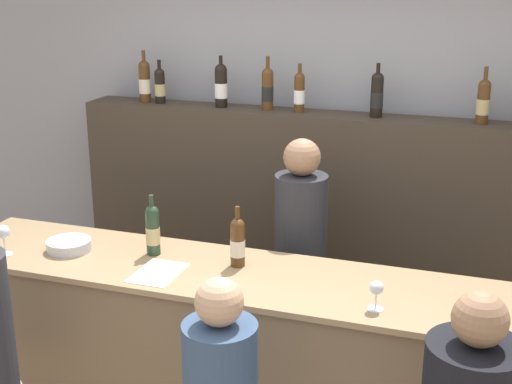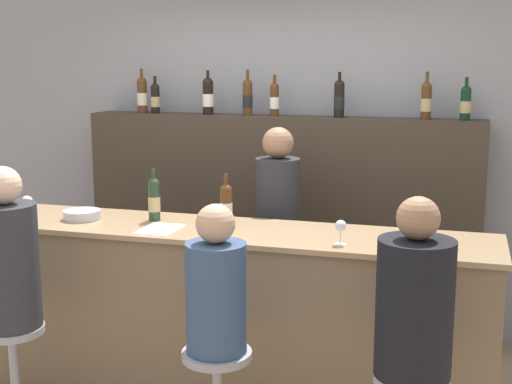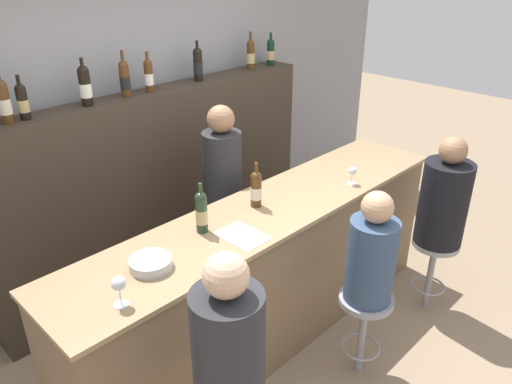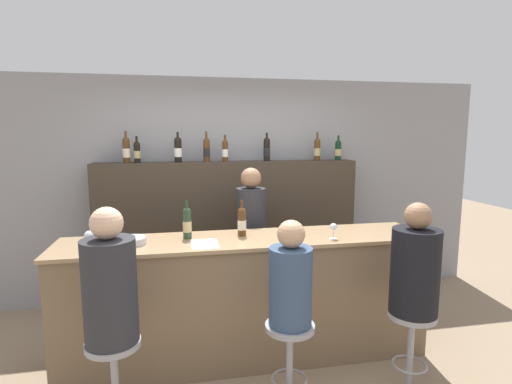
{
  "view_description": "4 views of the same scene",
  "coord_description": "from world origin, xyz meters",
  "px_view_note": "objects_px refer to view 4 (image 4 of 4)",
  "views": [
    {
      "loc": [
        1.12,
        -2.7,
        2.51
      ],
      "look_at": [
        0.07,
        0.36,
        1.49
      ],
      "focal_mm": 50.0,
      "sensor_mm": 36.0,
      "label": 1
    },
    {
      "loc": [
        1.32,
        -3.56,
        2.06
      ],
      "look_at": [
        0.16,
        0.36,
        1.3
      ],
      "focal_mm": 50.0,
      "sensor_mm": 36.0,
      "label": 2
    },
    {
      "loc": [
        -2.15,
        -1.69,
        2.64
      ],
      "look_at": [
        -0.17,
        0.25,
        1.28
      ],
      "focal_mm": 35.0,
      "sensor_mm": 36.0,
      "label": 3
    },
    {
      "loc": [
        -0.57,
        -2.95,
        1.95
      ],
      "look_at": [
        0.06,
        0.23,
        1.48
      ],
      "focal_mm": 28.0,
      "sensor_mm": 36.0,
      "label": 4
    }
  ],
  "objects_px": {
    "wine_bottle_backbar_5": "(267,149)",
    "bar_stool_left": "(114,361)",
    "wine_bottle_backbar_1": "(137,152)",
    "bartender": "(251,252)",
    "bar_stool_middle": "(290,343)",
    "wine_bottle_backbar_7": "(338,150)",
    "guest_seated_right": "(415,267)",
    "wine_bottle_backbar_6": "(317,149)",
    "metal_bowl": "(131,241)",
    "wine_bottle_backbar_2": "(178,149)",
    "guest_seated_middle": "(291,280)",
    "wine_bottle_backbar_0": "(126,150)",
    "wine_bottle_backbar_4": "(225,150)",
    "wine_bottle_counter_0": "(187,223)",
    "bar_stool_right": "(411,330)",
    "wine_bottle_backbar_3": "(207,150)",
    "guest_seated_left": "(110,284)",
    "wine_bottle_counter_1": "(242,221)",
    "wine_glass_0": "(89,237)"
  },
  "relations": [
    {
      "from": "wine_bottle_backbar_1",
      "to": "wine_bottle_backbar_4",
      "type": "xyz_separation_m",
      "value": [
        0.95,
        0.0,
        0.01
      ]
    },
    {
      "from": "wine_bottle_backbar_4",
      "to": "wine_bottle_backbar_5",
      "type": "relative_size",
      "value": 0.93
    },
    {
      "from": "bar_stool_middle",
      "to": "bar_stool_left",
      "type": "bearing_deg",
      "value": 180.0
    },
    {
      "from": "wine_bottle_backbar_6",
      "to": "wine_bottle_backbar_7",
      "type": "bearing_deg",
      "value": 0.0
    },
    {
      "from": "wine_bottle_backbar_6",
      "to": "bar_stool_left",
      "type": "xyz_separation_m",
      "value": [
        -2.06,
        -1.91,
        -1.3
      ]
    },
    {
      "from": "wine_glass_0",
      "to": "bar_stool_left",
      "type": "distance_m",
      "value": 0.91
    },
    {
      "from": "metal_bowl",
      "to": "wine_bottle_counter_1",
      "type": "bearing_deg",
      "value": 6.25
    },
    {
      "from": "metal_bowl",
      "to": "guest_seated_middle",
      "type": "height_order",
      "value": "guest_seated_middle"
    },
    {
      "from": "wine_bottle_backbar_1",
      "to": "wine_bottle_backbar_3",
      "type": "bearing_deg",
      "value": 0.0
    },
    {
      "from": "wine_bottle_backbar_2",
      "to": "wine_bottle_backbar_3",
      "type": "distance_m",
      "value": 0.31
    },
    {
      "from": "wine_bottle_counter_0",
      "to": "wine_bottle_backbar_2",
      "type": "xyz_separation_m",
      "value": [
        -0.06,
        1.13,
        0.58
      ]
    },
    {
      "from": "wine_bottle_backbar_3",
      "to": "wine_bottle_backbar_1",
      "type": "bearing_deg",
      "value": 180.0
    },
    {
      "from": "wine_bottle_backbar_3",
      "to": "wine_bottle_backbar_7",
      "type": "xyz_separation_m",
      "value": [
        1.55,
        0.0,
        -0.02
      ]
    },
    {
      "from": "wine_bottle_backbar_1",
      "to": "bar_stool_middle",
      "type": "height_order",
      "value": "wine_bottle_backbar_1"
    },
    {
      "from": "wine_bottle_backbar_4",
      "to": "bar_stool_right",
      "type": "bearing_deg",
      "value": -58.39
    },
    {
      "from": "guest_seated_left",
      "to": "bar_stool_middle",
      "type": "height_order",
      "value": "guest_seated_left"
    },
    {
      "from": "wine_bottle_backbar_7",
      "to": "bar_stool_middle",
      "type": "height_order",
      "value": "wine_bottle_backbar_7"
    },
    {
      "from": "guest_seated_right",
      "to": "wine_bottle_backbar_2",
      "type": "bearing_deg",
      "value": 131.55
    },
    {
      "from": "wine_bottle_counter_0",
      "to": "wine_bottle_backbar_5",
      "type": "distance_m",
      "value": 1.58
    },
    {
      "from": "wine_bottle_counter_1",
      "to": "wine_bottle_backbar_2",
      "type": "xyz_separation_m",
      "value": [
        -0.52,
        1.13,
        0.58
      ]
    },
    {
      "from": "wine_bottle_backbar_1",
      "to": "guest_seated_right",
      "type": "distance_m",
      "value": 2.97
    },
    {
      "from": "bar_stool_left",
      "to": "guest_seated_middle",
      "type": "distance_m",
      "value": 1.28
    },
    {
      "from": "wine_bottle_backbar_3",
      "to": "wine_glass_0",
      "type": "distance_m",
      "value": 1.8
    },
    {
      "from": "wine_glass_0",
      "to": "wine_bottle_backbar_1",
      "type": "bearing_deg",
      "value": 80.18
    },
    {
      "from": "metal_bowl",
      "to": "wine_bottle_backbar_4",
      "type": "bearing_deg",
      "value": 53.52
    },
    {
      "from": "guest_seated_middle",
      "to": "wine_bottle_backbar_3",
      "type": "bearing_deg",
      "value": 102.56
    },
    {
      "from": "wine_bottle_backbar_0",
      "to": "wine_bottle_backbar_4",
      "type": "height_order",
      "value": "wine_bottle_backbar_0"
    },
    {
      "from": "wine_bottle_backbar_1",
      "to": "bar_stool_right",
      "type": "height_order",
      "value": "wine_bottle_backbar_1"
    },
    {
      "from": "wine_bottle_backbar_2",
      "to": "guest_seated_middle",
      "type": "distance_m",
      "value": 2.22
    },
    {
      "from": "guest_seated_middle",
      "to": "guest_seated_right",
      "type": "xyz_separation_m",
      "value": [
        0.96,
        -0.0,
        0.03
      ]
    },
    {
      "from": "wine_glass_0",
      "to": "guest_seated_middle",
      "type": "distance_m",
      "value": 1.53
    },
    {
      "from": "wine_bottle_backbar_7",
      "to": "metal_bowl",
      "type": "bearing_deg",
      "value": -151.42
    },
    {
      "from": "wine_bottle_backbar_0",
      "to": "wine_bottle_backbar_2",
      "type": "bearing_deg",
      "value": -0.0
    },
    {
      "from": "wine_bottle_counter_0",
      "to": "bar_stool_right",
      "type": "xyz_separation_m",
      "value": [
        1.64,
        -0.78,
        -0.73
      ]
    },
    {
      "from": "wine_bottle_backbar_5",
      "to": "bartender",
      "type": "relative_size",
      "value": 0.2
    },
    {
      "from": "wine_bottle_backbar_5",
      "to": "bar_stool_left",
      "type": "bearing_deg",
      "value": -127.2
    },
    {
      "from": "wine_bottle_backbar_2",
      "to": "wine_bottle_counter_1",
      "type": "bearing_deg",
      "value": -65.1
    },
    {
      "from": "bar_stool_left",
      "to": "wine_bottle_backbar_6",
      "type": "bearing_deg",
      "value": 42.9
    },
    {
      "from": "wine_bottle_backbar_3",
      "to": "bartender",
      "type": "relative_size",
      "value": 0.21
    },
    {
      "from": "wine_bottle_counter_1",
      "to": "bar_stool_middle",
      "type": "xyz_separation_m",
      "value": [
        0.21,
        -0.78,
        -0.72
      ]
    },
    {
      "from": "wine_glass_0",
      "to": "bar_stool_right",
      "type": "relative_size",
      "value": 0.26
    },
    {
      "from": "wine_bottle_backbar_2",
      "to": "wine_bottle_backbar_4",
      "type": "xyz_separation_m",
      "value": [
        0.52,
        0.0,
        -0.01
      ]
    },
    {
      "from": "wine_bottle_backbar_7",
      "to": "guest_seated_right",
      "type": "height_order",
      "value": "wine_bottle_backbar_7"
    },
    {
      "from": "wine_bottle_backbar_5",
      "to": "metal_bowl",
      "type": "xyz_separation_m",
      "value": [
        -1.39,
        -1.23,
        -0.68
      ]
    },
    {
      "from": "bar_stool_left",
      "to": "guest_seated_left",
      "type": "height_order",
      "value": "guest_seated_left"
    },
    {
      "from": "wine_bottle_backbar_1",
      "to": "bar_stool_left",
      "type": "distance_m",
      "value": 2.3
    },
    {
      "from": "wine_bottle_backbar_5",
      "to": "guest_seated_right",
      "type": "relative_size",
      "value": 0.38
    },
    {
      "from": "wine_bottle_backbar_6",
      "to": "bar_stool_right",
      "type": "distance_m",
      "value": 2.31
    },
    {
      "from": "wine_bottle_counter_0",
      "to": "guest_seated_left",
      "type": "distance_m",
      "value": 0.96
    },
    {
      "from": "wine_bottle_backbar_0",
      "to": "wine_bottle_backbar_1",
      "type": "distance_m",
      "value": 0.11
    }
  ]
}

